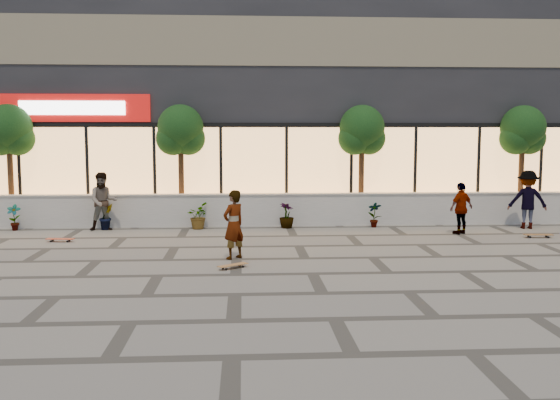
{
  "coord_description": "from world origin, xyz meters",
  "views": [
    {
      "loc": [
        -1.47,
        -12.96,
        2.98
      ],
      "look_at": [
        -0.54,
        2.65,
        1.3
      ],
      "focal_mm": 40.0,
      "sensor_mm": 36.0,
      "label": 1
    }
  ],
  "objects": [
    {
      "name": "shrub_a",
      "position": [
        -8.5,
        6.45,
        0.41
      ],
      "size": [
        0.43,
        0.29,
        0.81
      ],
      "primitive_type": "imported",
      "color": "#113515",
      "rests_on": "ground"
    },
    {
      "name": "skater_right_near",
      "position": [
        4.98,
        4.97,
        0.77
      ],
      "size": [
        0.97,
        0.77,
        1.54
      ],
      "primitive_type": "imported",
      "rotation": [
        0.0,
        0.0,
        3.66
      ],
      "color": "silver",
      "rests_on": "ground"
    },
    {
      "name": "tree_midwest",
      "position": [
        -3.5,
        7.7,
        2.99
      ],
      "size": [
        1.6,
        1.5,
        3.92
      ],
      "color": "#4D2A1B",
      "rests_on": "ground"
    },
    {
      "name": "skateboard_left",
      "position": [
        -6.51,
        4.31,
        0.08
      ],
      "size": [
        0.78,
        0.29,
        0.09
      ],
      "rotation": [
        0.0,
        0.0,
        -0.13
      ],
      "color": "#D64528",
      "rests_on": "ground"
    },
    {
      "name": "skateboard_right_near",
      "position": [
        6.97,
        4.19,
        0.08
      ],
      "size": [
        0.84,
        0.28,
        0.1
      ],
      "rotation": [
        0.0,
        0.0,
        -0.08
      ],
      "color": "brown",
      "rests_on": "ground"
    },
    {
      "name": "tree_east",
      "position": [
        8.0,
        7.7,
        2.99
      ],
      "size": [
        1.6,
        1.5,
        3.92
      ],
      "color": "#4D2A1B",
      "rests_on": "ground"
    },
    {
      "name": "skateboard_center",
      "position": [
        -1.7,
        0.62,
        0.07
      ],
      "size": [
        0.7,
        0.57,
        0.09
      ],
      "rotation": [
        0.0,
        0.0,
        0.62
      ],
      "color": "#9E6733",
      "rests_on": "ground"
    },
    {
      "name": "tree_mideast",
      "position": [
        2.5,
        7.7,
        2.99
      ],
      "size": [
        1.6,
        1.5,
        3.92
      ],
      "color": "#4D2A1B",
      "rests_on": "ground"
    },
    {
      "name": "tree_west",
      "position": [
        -9.0,
        7.7,
        2.99
      ],
      "size": [
        1.6,
        1.5,
        3.92
      ],
      "color": "#4D2A1B",
      "rests_on": "ground"
    },
    {
      "name": "skater_center",
      "position": [
        -1.7,
        1.69,
        0.82
      ],
      "size": [
        0.71,
        0.7,
        1.65
      ],
      "primitive_type": "imported",
      "rotation": [
        0.0,
        0.0,
        3.89
      ],
      "color": "white",
      "rests_on": "ground"
    },
    {
      "name": "shrub_e",
      "position": [
        2.7,
        6.45,
        0.41
      ],
      "size": [
        0.46,
        0.35,
        0.81
      ],
      "primitive_type": "imported",
      "rotation": [
        0.0,
        0.0,
        3.28
      ],
      "color": "#113515",
      "rests_on": "ground"
    },
    {
      "name": "skater_left",
      "position": [
        -5.75,
        6.3,
        0.9
      ],
      "size": [
        1.02,
        0.89,
        1.79
      ],
      "primitive_type": "imported",
      "rotation": [
        0.0,
        0.0,
        0.27
      ],
      "color": "tan",
      "rests_on": "ground"
    },
    {
      "name": "planter_wall",
      "position": [
        0.0,
        7.0,
        0.52
      ],
      "size": [
        22.0,
        0.42,
        1.04
      ],
      "color": "silver",
      "rests_on": "ground"
    },
    {
      "name": "ground",
      "position": [
        0.0,
        0.0,
        0.0
      ],
      "size": [
        80.0,
        80.0,
        0.0
      ],
      "primitive_type": "plane",
      "color": "gray",
      "rests_on": "ground"
    },
    {
      "name": "shrub_b",
      "position": [
        -5.7,
        6.45,
        0.41
      ],
      "size": [
        0.57,
        0.57,
        0.81
      ],
      "primitive_type": "imported",
      "rotation": [
        0.0,
        0.0,
        0.82
      ],
      "color": "#113515",
      "rests_on": "ground"
    },
    {
      "name": "skater_right_far",
      "position": [
        7.42,
        5.91,
        0.91
      ],
      "size": [
        1.3,
        0.93,
        1.82
      ],
      "primitive_type": "imported",
      "rotation": [
        0.0,
        0.0,
        2.9
      ],
      "color": "maroon",
      "rests_on": "ground"
    },
    {
      "name": "shrub_d",
      "position": [
        -0.1,
        6.45,
        0.41
      ],
      "size": [
        0.64,
        0.64,
        0.81
      ],
      "primitive_type": "imported",
      "rotation": [
        0.0,
        0.0,
        2.46
      ],
      "color": "#113515",
      "rests_on": "ground"
    },
    {
      "name": "retail_building",
      "position": [
        -0.0,
        12.49,
        4.25
      ],
      "size": [
        24.0,
        9.17,
        8.5
      ],
      "color": "#222327",
      "rests_on": "ground"
    },
    {
      "name": "shrub_c",
      "position": [
        -2.9,
        6.45,
        0.41
      ],
      "size": [
        0.68,
        0.77,
        0.81
      ],
      "primitive_type": "imported",
      "rotation": [
        0.0,
        0.0,
        1.64
      ],
      "color": "#113515",
      "rests_on": "ground"
    }
  ]
}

